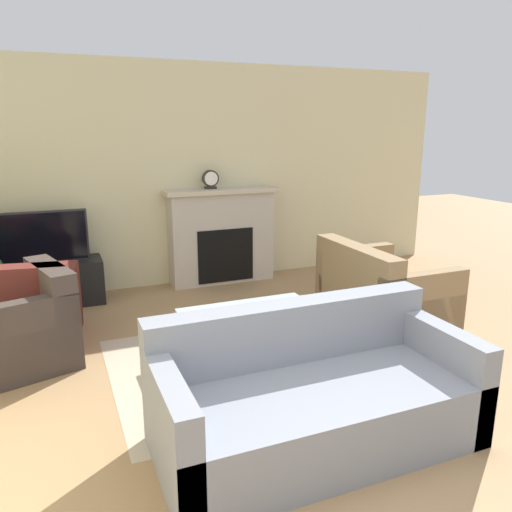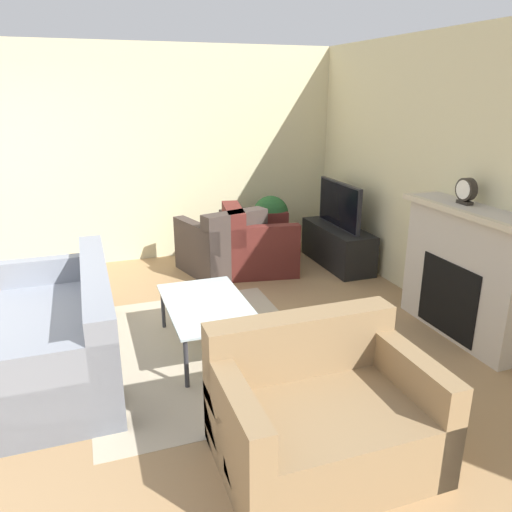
{
  "view_description": "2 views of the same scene",
  "coord_description": "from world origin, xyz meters",
  "px_view_note": "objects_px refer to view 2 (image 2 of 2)",
  "views": [
    {
      "loc": [
        -1.26,
        -1.63,
        1.92
      ],
      "look_at": [
        0.43,
        2.44,
        0.79
      ],
      "focal_mm": 35.0,
      "sensor_mm": 36.0,
      "label": 1
    },
    {
      "loc": [
        4.02,
        1.11,
        2.16
      ],
      "look_at": [
        0.14,
        2.47,
        0.78
      ],
      "focal_mm": 35.0,
      "sensor_mm": 36.0,
      "label": 2
    }
  ],
  "objects_px": {
    "tv": "(339,205)",
    "armchair_accent": "(256,248)",
    "mantel_clock": "(466,191)",
    "couch_sectional": "(60,336)",
    "armchair_by_window": "(222,249)",
    "potted_plant": "(271,220)",
    "couch_loveseat": "(321,416)",
    "coffee_table": "(207,307)"
  },
  "relations": [
    {
      "from": "coffee_table",
      "to": "armchair_accent",
      "type": "bearing_deg",
      "value": 148.63
    },
    {
      "from": "tv",
      "to": "armchair_accent",
      "type": "bearing_deg",
      "value": -96.4
    },
    {
      "from": "potted_plant",
      "to": "armchair_accent",
      "type": "bearing_deg",
      "value": -39.35
    },
    {
      "from": "couch_sectional",
      "to": "potted_plant",
      "type": "xyz_separation_m",
      "value": [
        -2.08,
        2.59,
        0.23
      ]
    },
    {
      "from": "tv",
      "to": "potted_plant",
      "type": "distance_m",
      "value": 0.93
    },
    {
      "from": "couch_sectional",
      "to": "armchair_accent",
      "type": "xyz_separation_m",
      "value": [
        -1.66,
        2.24,
        0.01
      ]
    },
    {
      "from": "armchair_by_window",
      "to": "mantel_clock",
      "type": "bearing_deg",
      "value": 110.33
    },
    {
      "from": "couch_loveseat",
      "to": "coffee_table",
      "type": "xyz_separation_m",
      "value": [
        -1.55,
        -0.31,
        0.1
      ]
    },
    {
      "from": "tv",
      "to": "armchair_accent",
      "type": "height_order",
      "value": "tv"
    },
    {
      "from": "couch_sectional",
      "to": "mantel_clock",
      "type": "height_order",
      "value": "mantel_clock"
    },
    {
      "from": "tv",
      "to": "coffee_table",
      "type": "xyz_separation_m",
      "value": [
        1.61,
        -2.11,
        -0.39
      ]
    },
    {
      "from": "tv",
      "to": "couch_loveseat",
      "type": "xyz_separation_m",
      "value": [
        3.15,
        -1.8,
        -0.49
      ]
    },
    {
      "from": "armchair_by_window",
      "to": "coffee_table",
      "type": "relative_size",
      "value": 0.94
    },
    {
      "from": "coffee_table",
      "to": "couch_sectional",
      "type": "bearing_deg",
      "value": -93.28
    },
    {
      "from": "armchair_accent",
      "to": "couch_sectional",
      "type": "bearing_deg",
      "value": 136.01
    },
    {
      "from": "coffee_table",
      "to": "mantel_clock",
      "type": "relative_size",
      "value": 4.96
    },
    {
      "from": "tv",
      "to": "armchair_by_window",
      "type": "distance_m",
      "value": 1.56
    },
    {
      "from": "armchair_by_window",
      "to": "potted_plant",
      "type": "relative_size",
      "value": 1.28
    },
    {
      "from": "tv",
      "to": "armchair_by_window",
      "type": "bearing_deg",
      "value": -98.57
    },
    {
      "from": "tv",
      "to": "coffee_table",
      "type": "distance_m",
      "value": 2.68
    },
    {
      "from": "potted_plant",
      "to": "mantel_clock",
      "type": "bearing_deg",
      "value": 18.7
    },
    {
      "from": "tv",
      "to": "armchair_accent",
      "type": "xyz_separation_m",
      "value": [
        -0.12,
        -1.06,
        -0.48
      ]
    },
    {
      "from": "couch_sectional",
      "to": "mantel_clock",
      "type": "bearing_deg",
      "value": 82.8
    },
    {
      "from": "couch_loveseat",
      "to": "tv",
      "type": "bearing_deg",
      "value": 60.34
    },
    {
      "from": "couch_sectional",
      "to": "coffee_table",
      "type": "bearing_deg",
      "value": 86.72
    },
    {
      "from": "armchair_accent",
      "to": "couch_loveseat",
      "type": "bearing_deg",
      "value": 176.85
    },
    {
      "from": "armchair_by_window",
      "to": "armchair_accent",
      "type": "relative_size",
      "value": 1.12
    },
    {
      "from": "couch_sectional",
      "to": "couch_loveseat",
      "type": "distance_m",
      "value": 2.21
    },
    {
      "from": "coffee_table",
      "to": "mantel_clock",
      "type": "bearing_deg",
      "value": 80.75
    },
    {
      "from": "couch_loveseat",
      "to": "armchair_accent",
      "type": "bearing_deg",
      "value": 77.28
    },
    {
      "from": "armchair_by_window",
      "to": "mantel_clock",
      "type": "relative_size",
      "value": 4.64
    },
    {
      "from": "armchair_accent",
      "to": "mantel_clock",
      "type": "distance_m",
      "value": 2.62
    },
    {
      "from": "coffee_table",
      "to": "mantel_clock",
      "type": "xyz_separation_m",
      "value": [
        0.37,
        2.25,
        0.93
      ]
    },
    {
      "from": "armchair_by_window",
      "to": "potted_plant",
      "type": "height_order",
      "value": "potted_plant"
    },
    {
      "from": "couch_loveseat",
      "to": "coffee_table",
      "type": "distance_m",
      "value": 1.58
    },
    {
      "from": "armchair_accent",
      "to": "mantel_clock",
      "type": "bearing_deg",
      "value": -140.57
    },
    {
      "from": "couch_loveseat",
      "to": "armchair_by_window",
      "type": "xyz_separation_m",
      "value": [
        -3.37,
        0.32,
        0.01
      ]
    },
    {
      "from": "tv",
      "to": "coffee_table",
      "type": "height_order",
      "value": "tv"
    },
    {
      "from": "tv",
      "to": "armchair_by_window",
      "type": "xyz_separation_m",
      "value": [
        -0.22,
        -1.47,
        -0.49
      ]
    },
    {
      "from": "couch_loveseat",
      "to": "armchair_by_window",
      "type": "distance_m",
      "value": 3.39
    },
    {
      "from": "mantel_clock",
      "to": "couch_sectional",
      "type": "bearing_deg",
      "value": -97.2
    },
    {
      "from": "coffee_table",
      "to": "tv",
      "type": "bearing_deg",
      "value": 127.29
    }
  ]
}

